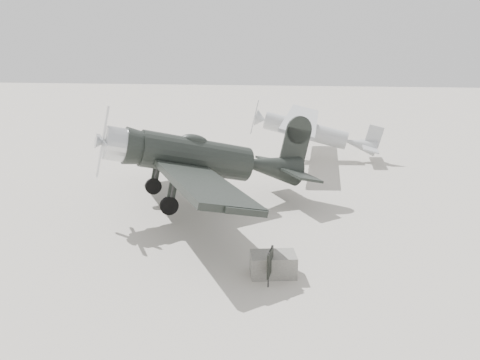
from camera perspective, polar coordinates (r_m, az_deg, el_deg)
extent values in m
plane|color=#A39B90|center=(18.86, 3.59, -6.65)|extent=(160.00, 160.00, 0.00)
cylinder|color=black|center=(21.08, -5.38, 2.72)|extent=(5.16, 3.95, 1.61)
cone|color=black|center=(22.43, 3.92, 3.68)|extent=(3.33, 2.80, 1.49)
cylinder|color=silver|center=(20.38, -14.83, 1.81)|extent=(1.61, 1.75, 1.42)
cone|color=silver|center=(20.31, -16.75, 1.62)|extent=(0.67, 0.76, 0.64)
cube|color=silver|center=(20.32, -16.52, 1.64)|extent=(0.16, 0.21, 2.98)
ellipsoid|color=black|center=(20.87, -6.03, 4.57)|extent=(1.48, 1.31, 0.53)
cube|color=black|center=(20.96, -7.45, 1.45)|extent=(9.07, 13.08, 0.25)
cube|color=black|center=(22.83, 6.00, 3.99)|extent=(3.54, 4.79, 0.11)
cube|color=black|center=(22.73, 6.45, 6.43)|extent=(1.24, 0.80, 2.06)
cylinder|color=black|center=(19.87, -7.41, -4.08)|extent=(0.76, 0.55, 0.78)
cylinder|color=black|center=(22.73, -9.44, -1.62)|extent=(0.76, 0.55, 0.78)
cylinder|color=#333333|center=(19.63, -7.49, -1.97)|extent=(0.17, 0.17, 1.61)
cylinder|color=#333333|center=(22.52, -9.53, 0.25)|extent=(0.17, 0.17, 1.61)
cylinder|color=black|center=(23.08, 6.59, 2.70)|extent=(0.26, 0.21, 0.25)
cylinder|color=#A4A6A9|center=(31.68, 7.99, 6.00)|extent=(5.61, 1.36, 1.18)
cone|color=#A4A6A9|center=(31.76, 14.79, 5.66)|extent=(1.96, 1.13, 1.07)
cone|color=#A4A6A9|center=(31.94, 2.38, 6.22)|extent=(0.68, 1.13, 1.11)
cube|color=#A4A6A9|center=(32.00, 1.62, 6.25)|extent=(0.06, 0.15, 2.36)
cube|color=#A4A6A9|center=(31.59, 7.25, 7.23)|extent=(2.41, 11.84, 0.19)
cube|color=#A4A6A9|center=(31.80, 15.76, 5.70)|extent=(1.08, 3.67, 0.09)
cube|color=#A4A6A9|center=(31.71, 16.05, 6.93)|extent=(0.97, 0.12, 1.39)
cylinder|color=black|center=(30.88, 6.19, 2.74)|extent=(0.60, 0.17, 0.60)
cylinder|color=black|center=(33.18, 6.49, 3.63)|extent=(0.60, 0.17, 0.60)
cylinder|color=#333333|center=(30.75, 6.22, 3.84)|extent=(0.10, 0.10, 1.29)
cylinder|color=#333333|center=(33.06, 6.52, 4.66)|extent=(0.10, 0.10, 1.29)
cylinder|color=black|center=(31.89, 16.10, 5.02)|extent=(0.20, 0.08, 0.19)
cube|color=#615E5A|center=(15.55, 4.06, -10.23)|extent=(1.63, 1.20, 0.74)
cylinder|color=#333333|center=(14.71, 3.49, -10.88)|extent=(0.06, 0.06, 1.17)
cylinder|color=#333333|center=(15.18, 3.88, -9.99)|extent=(0.06, 0.06, 1.17)
cube|color=black|center=(14.89, 3.70, -9.96)|extent=(0.14, 0.81, 0.81)
cube|color=beige|center=(14.87, 3.58, -9.80)|extent=(0.08, 0.63, 0.16)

